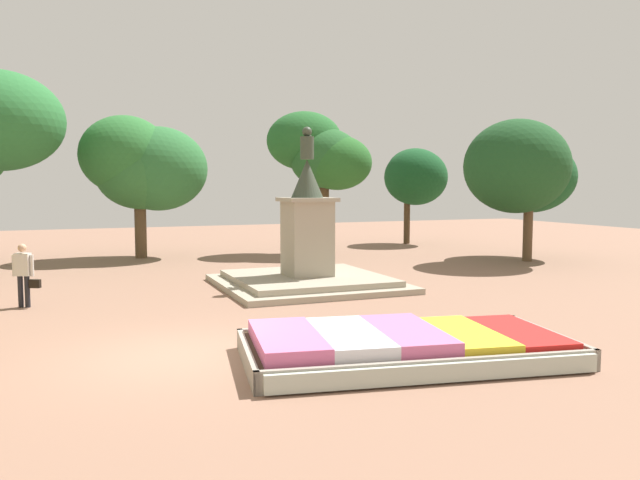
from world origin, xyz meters
TOP-DOWN VIEW (x-y plane):
  - ground_plane at (0.00, 0.00)m, footprint 73.00×73.00m
  - flower_planter at (3.69, -1.81)m, footprint 6.30×3.91m
  - statue_monument at (5.04, 6.47)m, footprint 5.29×5.29m
  - pedestrian_with_handbag at (-2.90, 6.12)m, footprint 0.69×0.42m
  - park_tree_far_left at (1.22, 16.19)m, footprint 5.34×4.05m
  - park_tree_behind_statue at (15.48, 17.60)m, footprint 3.53×3.54m
  - park_tree_street_side at (15.61, 9.32)m, footprint 5.76×5.61m
  - park_tree_mid_canopy at (8.94, 14.94)m, footprint 4.41×4.48m

SIDE VIEW (x-z plane):
  - ground_plane at x=0.00m, z-range 0.00..0.00m
  - flower_planter at x=3.69m, z-range -0.04..0.55m
  - statue_monument at x=5.04m, z-range -1.56..3.36m
  - pedestrian_with_handbag at x=-2.90m, z-range 0.10..1.76m
  - park_tree_behind_statue at x=15.48m, z-range 1.14..6.26m
  - park_tree_street_side at x=15.61m, z-range 0.85..6.61m
  - park_tree_far_left at x=1.22m, z-range 0.94..7.02m
  - park_tree_mid_canopy at x=8.94m, z-range 1.32..7.83m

